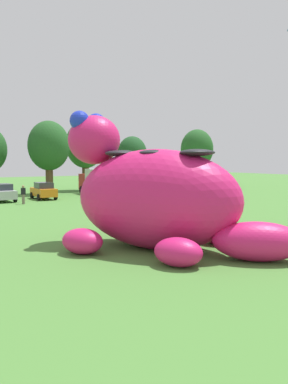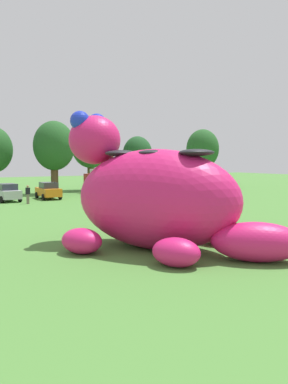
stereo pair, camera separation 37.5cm
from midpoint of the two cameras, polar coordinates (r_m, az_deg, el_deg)
ground_plane at (r=18.91m, az=2.25°, el=-7.61°), size 160.00×160.00×0.00m
giant_inflatable_creature at (r=17.88m, az=1.13°, el=-0.79°), size 10.26×10.55×6.34m
car_silver at (r=40.64m, az=-19.95°, el=-0.09°), size 2.22×4.24×1.72m
car_orange at (r=41.97m, az=-14.45°, el=0.18°), size 1.96×4.11×1.72m
box_truck at (r=45.96m, az=-6.65°, el=1.59°), size 2.71×6.52×2.95m
tree_centre at (r=48.01m, az=-13.71°, el=6.40°), size 4.82×4.82×8.56m
tree_centre_right at (r=52.75m, az=-8.62°, el=6.66°), size 5.11×5.11×9.06m
tree_mid_right at (r=55.52m, az=-1.90°, el=5.41°), size 4.10×4.10×7.28m
tree_right at (r=59.53m, az=7.42°, el=6.08°), size 4.79×4.79×8.50m
spectator_near_inflatable at (r=29.98m, az=-0.88°, el=-1.41°), size 0.38×0.26×1.71m
spectator_mid_field at (r=37.41m, az=1.70°, el=-0.21°), size 0.38×0.26×1.71m
spectator_by_cars at (r=37.01m, az=-7.73°, el=-0.31°), size 0.38×0.26×1.71m
spectator_wandering at (r=37.69m, az=-17.19°, el=-0.38°), size 0.38×0.26×1.71m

